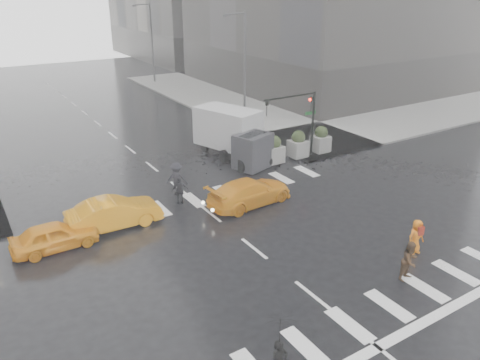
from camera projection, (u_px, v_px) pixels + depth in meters
ground at (254, 248)px, 20.98m from camera, size 120.00×120.00×0.00m
sidewalk_ne at (323, 108)px, 44.16m from camera, size 35.00×35.00×0.15m
road_markings at (254, 248)px, 20.98m from camera, size 18.00×48.00×0.01m
traffic_signal_pole at (302, 113)px, 30.39m from camera, size 4.45×0.42×4.50m
street_lamp_near at (243, 63)px, 38.43m from camera, size 2.15×0.22×9.00m
street_lamp_far at (151, 40)px, 54.05m from camera, size 2.15×0.22×9.00m
planter_west at (274, 150)px, 30.43m from camera, size 1.10×1.10×1.80m
planter_mid at (298, 145)px, 31.41m from camera, size 1.10×1.10×1.80m
planter_east at (321, 140)px, 32.39m from camera, size 1.10×1.10×1.80m
pedestrian_black at (280, 341)px, 13.24m from camera, size 0.99×1.00×2.43m
pedestrian_brown at (410, 261)px, 18.51m from camera, size 0.89×0.74×1.69m
pedestrian_orange at (416, 236)px, 20.39m from camera, size 0.85×0.63×1.58m
pedestrian_far_a at (180, 190)px, 24.96m from camera, size 1.01×0.74×1.56m
pedestrian_far_b at (177, 179)px, 26.06m from camera, size 1.38×1.25×1.88m
taxi_front at (55, 236)px, 20.74m from camera, size 3.78×1.57×1.28m
taxi_mid at (114, 213)px, 22.57m from camera, size 4.54×1.69×1.48m
taxi_rear at (250, 192)px, 24.96m from camera, size 4.45×2.35×1.41m
box_truck at (234, 134)px, 31.11m from camera, size 2.30×6.14×3.26m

